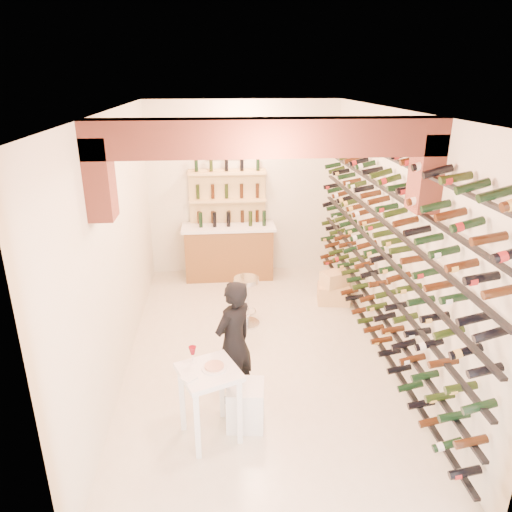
{
  "coord_description": "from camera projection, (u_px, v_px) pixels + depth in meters",
  "views": [
    {
      "loc": [
        -0.52,
        -5.66,
        3.58
      ],
      "look_at": [
        0.0,
        0.3,
        1.3
      ],
      "focal_mm": 33.31,
      "sensor_mm": 36.0,
      "label": 1
    }
  ],
  "objects": [
    {
      "name": "room_shell",
      "position": [
        260.0,
        197.0,
        5.54
      ],
      "size": [
        3.52,
        6.02,
        3.21
      ],
      "color": "silver",
      "rests_on": "ground"
    },
    {
      "name": "ground",
      "position": [
        258.0,
        351.0,
        6.58
      ],
      "size": [
        6.0,
        6.0,
        0.0
      ],
      "primitive_type": "plane",
      "color": "beige",
      "rests_on": "ground"
    },
    {
      "name": "crate_lower",
      "position": [
        334.0,
        294.0,
        7.94
      ],
      "size": [
        0.58,
        0.44,
        0.32
      ],
      "primitive_type": "cube",
      "rotation": [
        0.0,
        0.0,
        -0.15
      ],
      "color": "tan",
      "rests_on": "ground"
    },
    {
      "name": "crate_upper",
      "position": [
        335.0,
        279.0,
        7.84
      ],
      "size": [
        0.5,
        0.43,
        0.24
      ],
      "primitive_type": "cube",
      "rotation": [
        0.0,
        0.0,
        0.41
      ],
      "color": "tan",
      "rests_on": "crate_lower"
    },
    {
      "name": "white_stool",
      "position": [
        246.0,
        405.0,
        5.13
      ],
      "size": [
        0.44,
        0.44,
        0.49
      ],
      "primitive_type": "cube",
      "rotation": [
        0.0,
        0.0,
        -0.12
      ],
      "color": "white",
      "rests_on": "ground"
    },
    {
      "name": "chrome_barstool",
      "position": [
        246.0,
        298.0,
        7.14
      ],
      "size": [
        0.4,
        0.4,
        0.77
      ],
      "rotation": [
        0.0,
        0.0,
        -0.16
      ],
      "color": "silver",
      "rests_on": "ground"
    },
    {
      "name": "person",
      "position": [
        234.0,
        342.0,
        5.37
      ],
      "size": [
        0.64,
        0.64,
        1.5
      ],
      "primitive_type": "imported",
      "rotation": [
        0.0,
        0.0,
        3.91
      ],
      "color": "black",
      "rests_on": "ground"
    },
    {
      "name": "back_shelving",
      "position": [
        228.0,
        214.0,
        8.83
      ],
      "size": [
        1.4,
        0.31,
        2.73
      ],
      "color": "#D5B778",
      "rests_on": "ground"
    },
    {
      "name": "tasting_table",
      "position": [
        209.0,
        382.0,
        4.81
      ],
      "size": [
        0.74,
        0.74,
        0.99
      ],
      "rotation": [
        0.0,
        0.0,
        0.39
      ],
      "color": "white",
      "rests_on": "ground"
    },
    {
      "name": "wine_rack",
      "position": [
        375.0,
        243.0,
        6.16
      ],
      "size": [
        0.32,
        5.7,
        2.56
      ],
      "color": "black",
      "rests_on": "ground"
    },
    {
      "name": "back_counter",
      "position": [
        229.0,
        250.0,
        8.84
      ],
      "size": [
        1.7,
        0.62,
        1.29
      ],
      "color": "brown",
      "rests_on": "ground"
    }
  ]
}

